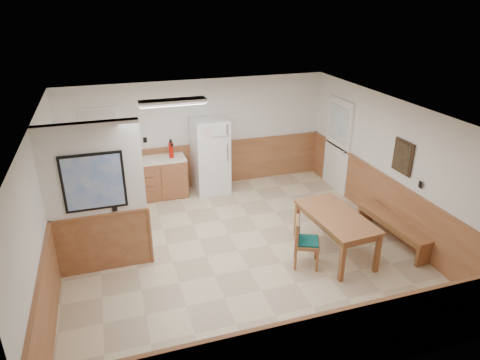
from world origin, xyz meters
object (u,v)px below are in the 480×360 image
object	(u,v)px
refrigerator	(210,156)
dining_table	(336,220)
dining_bench	(394,225)
dining_chair	(302,239)
soap_bottle	(98,161)
fire_extinguisher	(171,150)

from	to	relation	value
refrigerator	dining_table	world-z (taller)	refrigerator
refrigerator	dining_bench	distance (m)	4.16
dining_chair	dining_bench	bearing A→B (deg)	28.70
dining_bench	soap_bottle	distance (m)	6.01
refrigerator	dining_chair	size ratio (longest dim) A/B	2.00
dining_table	fire_extinguisher	distance (m)	3.96
refrigerator	dining_table	xyz separation A→B (m)	(1.40, -3.20, -0.20)
dining_table	soap_bottle	size ratio (longest dim) A/B	8.20
soap_bottle	fire_extinguisher	bearing A→B (deg)	-0.52
dining_bench	fire_extinguisher	bearing A→B (deg)	132.90
refrigerator	fire_extinguisher	xyz separation A→B (m)	(-0.87, 0.03, 0.23)
refrigerator	dining_table	bearing A→B (deg)	-69.52
refrigerator	soap_bottle	size ratio (longest dim) A/B	8.52
dining_table	fire_extinguisher	xyz separation A→B (m)	(-2.26, 3.22, 0.43)
dining_table	fire_extinguisher	size ratio (longest dim) A/B	3.99
fire_extinguisher	dining_chair	bearing A→B (deg)	-43.70
refrigerator	fire_extinguisher	world-z (taller)	refrigerator
refrigerator	fire_extinguisher	distance (m)	0.90
dining_bench	soap_bottle	bearing A→B (deg)	142.91
dining_chair	fire_extinguisher	size ratio (longest dim) A/B	2.07
dining_chair	refrigerator	bearing A→B (deg)	126.16
dining_table	dining_chair	distance (m)	0.73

